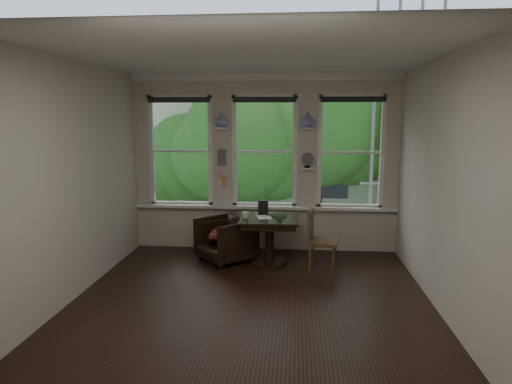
# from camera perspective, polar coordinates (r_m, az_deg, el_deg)

# --- Properties ---
(ground) EXTENTS (4.50, 4.50, 0.00)m
(ground) POSITION_cam_1_polar(r_m,az_deg,el_deg) (6.01, -0.49, -13.02)
(ground) COLOR black
(ground) RESTS_ON ground
(ceiling) EXTENTS (4.50, 4.50, 0.00)m
(ceiling) POSITION_cam_1_polar(r_m,az_deg,el_deg) (5.60, -0.53, 16.65)
(ceiling) COLOR silver
(ceiling) RESTS_ON ground
(wall_back) EXTENTS (4.50, 0.00, 4.50)m
(wall_back) POSITION_cam_1_polar(r_m,az_deg,el_deg) (7.84, 1.08, 3.61)
(wall_back) COLOR beige
(wall_back) RESTS_ON ground
(wall_front) EXTENTS (4.50, 0.00, 4.50)m
(wall_front) POSITION_cam_1_polar(r_m,az_deg,el_deg) (3.42, -4.16, -4.09)
(wall_front) COLOR beige
(wall_front) RESTS_ON ground
(wall_left) EXTENTS (0.00, 4.50, 4.50)m
(wall_left) POSITION_cam_1_polar(r_m,az_deg,el_deg) (6.24, -21.54, 1.44)
(wall_left) COLOR beige
(wall_left) RESTS_ON ground
(wall_right) EXTENTS (0.00, 4.50, 4.50)m
(wall_right) POSITION_cam_1_polar(r_m,az_deg,el_deg) (5.84, 22.03, 0.91)
(wall_right) COLOR beige
(wall_right) RESTS_ON ground
(window_left) EXTENTS (1.10, 0.12, 1.90)m
(window_left) POSITION_cam_1_polar(r_m,az_deg,el_deg) (8.05, -9.31, 5.07)
(window_left) COLOR white
(window_left) RESTS_ON ground
(window_center) EXTENTS (1.10, 0.12, 1.90)m
(window_center) POSITION_cam_1_polar(r_m,az_deg,el_deg) (7.82, 1.08, 5.06)
(window_center) COLOR white
(window_center) RESTS_ON ground
(window_right) EXTENTS (1.10, 0.12, 1.90)m
(window_right) POSITION_cam_1_polar(r_m,az_deg,el_deg) (7.86, 11.73, 4.89)
(window_right) COLOR white
(window_right) RESTS_ON ground
(shelf_left) EXTENTS (0.26, 0.16, 0.03)m
(shelf_left) POSITION_cam_1_polar(r_m,az_deg,el_deg) (7.78, -4.34, 7.97)
(shelf_left) COLOR white
(shelf_left) RESTS_ON ground
(shelf_right) EXTENTS (0.26, 0.16, 0.03)m
(shelf_right) POSITION_cam_1_polar(r_m,az_deg,el_deg) (7.68, 6.49, 7.92)
(shelf_right) COLOR white
(shelf_right) RESTS_ON ground
(intercom) EXTENTS (0.14, 0.06, 0.28)m
(intercom) POSITION_cam_1_polar(r_m,az_deg,el_deg) (7.84, -4.26, 4.32)
(intercom) COLOR #59544F
(intercom) RESTS_ON ground
(sticky_notes) EXTENTS (0.16, 0.01, 0.24)m
(sticky_notes) POSITION_cam_1_polar(r_m,az_deg,el_deg) (7.89, -4.22, 1.79)
(sticky_notes) COLOR pink
(sticky_notes) RESTS_ON ground
(desk_fan) EXTENTS (0.20, 0.20, 0.24)m
(desk_fan) POSITION_cam_1_polar(r_m,az_deg,el_deg) (7.70, 6.42, 3.67)
(desk_fan) COLOR #59544F
(desk_fan) RESTS_ON ground
(vase_left) EXTENTS (0.24, 0.24, 0.25)m
(vase_left) POSITION_cam_1_polar(r_m,az_deg,el_deg) (7.78, -4.36, 8.99)
(vase_left) COLOR silver
(vase_left) RESTS_ON shelf_left
(vase_right) EXTENTS (0.24, 0.24, 0.25)m
(vase_right) POSITION_cam_1_polar(r_m,az_deg,el_deg) (7.68, 6.51, 8.95)
(vase_right) COLOR silver
(vase_right) RESTS_ON shelf_right
(table) EXTENTS (0.90, 0.90, 0.75)m
(table) POSITION_cam_1_polar(r_m,az_deg,el_deg) (7.17, 1.70, -6.11)
(table) COLOR black
(table) RESTS_ON ground
(armchair_left) EXTENTS (1.09, 1.09, 0.71)m
(armchair_left) POSITION_cam_1_polar(r_m,az_deg,el_deg) (7.32, -3.82, -5.95)
(armchair_left) COLOR black
(armchair_left) RESTS_ON ground
(cushion_red) EXTENTS (0.45, 0.45, 0.06)m
(cushion_red) POSITION_cam_1_polar(r_m,az_deg,el_deg) (7.30, -3.82, -5.24)
(cushion_red) COLOR maroon
(cushion_red) RESTS_ON armchair_left
(side_chair_right) EXTENTS (0.48, 0.48, 0.92)m
(side_chair_right) POSITION_cam_1_polar(r_m,az_deg,el_deg) (6.88, 8.38, -6.14)
(side_chair_right) COLOR #483119
(side_chair_right) RESTS_ON ground
(laptop) EXTENTS (0.36, 0.30, 0.02)m
(laptop) POSITION_cam_1_polar(r_m,az_deg,el_deg) (7.08, 2.50, -3.08)
(laptop) COLOR black
(laptop) RESTS_ON table
(mug) EXTENTS (0.11, 0.11, 0.10)m
(mug) POSITION_cam_1_polar(r_m,az_deg,el_deg) (7.01, -1.35, -2.89)
(mug) COLOR white
(mug) RESTS_ON table
(drinking_glass) EXTENTS (0.14, 0.14, 0.09)m
(drinking_glass) POSITION_cam_1_polar(r_m,az_deg,el_deg) (6.89, 2.96, -3.15)
(drinking_glass) COLOR white
(drinking_glass) RESTS_ON table
(tablet) EXTENTS (0.17, 0.10, 0.22)m
(tablet) POSITION_cam_1_polar(r_m,az_deg,el_deg) (7.27, 0.90, -1.95)
(tablet) COLOR black
(tablet) RESTS_ON table
(papers) EXTENTS (0.28, 0.34, 0.00)m
(papers) POSITION_cam_1_polar(r_m,az_deg,el_deg) (7.09, 1.06, -3.15)
(papers) COLOR silver
(papers) RESTS_ON table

